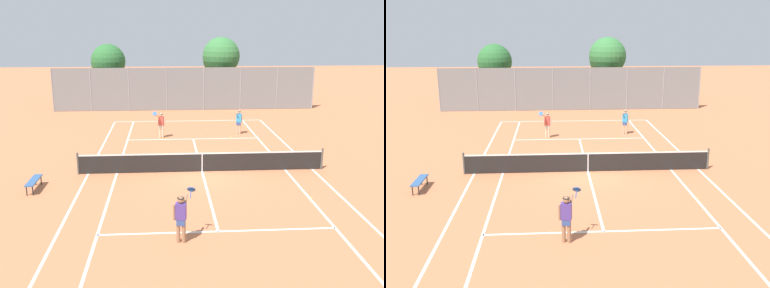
# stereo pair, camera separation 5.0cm
# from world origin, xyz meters

# --- Properties ---
(ground_plane) EXTENTS (120.00, 120.00, 0.00)m
(ground_plane) POSITION_xyz_m (0.00, 0.00, 0.00)
(ground_plane) COLOR #C67047
(court_line_markings) EXTENTS (11.10, 23.90, 0.01)m
(court_line_markings) POSITION_xyz_m (0.00, 0.00, 0.00)
(court_line_markings) COLOR white
(court_line_markings) RESTS_ON ground
(tennis_net) EXTENTS (12.00, 0.10, 1.07)m
(tennis_net) POSITION_xyz_m (0.00, 0.00, 0.51)
(tennis_net) COLOR #474C47
(tennis_net) RESTS_ON ground
(player_near_side) EXTENTS (0.78, 0.71, 1.77)m
(player_near_side) POSITION_xyz_m (-1.31, -7.07, 0.93)
(player_near_side) COLOR #936B4C
(player_near_side) RESTS_ON ground
(player_far_left) EXTENTS (0.80, 0.71, 1.77)m
(player_far_left) POSITION_xyz_m (-2.01, 6.86, 0.93)
(player_far_left) COLOR beige
(player_far_left) RESTS_ON ground
(player_far_right) EXTENTS (0.52, 0.47, 1.60)m
(player_far_right) POSITION_xyz_m (3.08, 7.51, 0.91)
(player_far_right) COLOR #D8A884
(player_far_right) RESTS_ON ground
(loose_tennis_ball_0) EXTENTS (0.07, 0.07, 0.07)m
(loose_tennis_ball_0) POSITION_xyz_m (1.20, 8.91, 0.03)
(loose_tennis_ball_0) COLOR #D1DB33
(loose_tennis_ball_0) RESTS_ON ground
(loose_tennis_ball_1) EXTENTS (0.07, 0.07, 0.07)m
(loose_tennis_ball_1) POSITION_xyz_m (2.47, 6.59, 0.03)
(loose_tennis_ball_1) COLOR #D1DB33
(loose_tennis_ball_1) RESTS_ON ground
(loose_tennis_ball_2) EXTENTS (0.07, 0.07, 0.07)m
(loose_tennis_ball_2) POSITION_xyz_m (3.07, 10.78, 0.03)
(loose_tennis_ball_2) COLOR #D1DB33
(loose_tennis_ball_2) RESTS_ON ground
(loose_tennis_ball_3) EXTENTS (0.07, 0.07, 0.07)m
(loose_tennis_ball_3) POSITION_xyz_m (4.18, -3.77, 0.03)
(loose_tennis_ball_3) COLOR #D1DB33
(loose_tennis_ball_3) RESTS_ON ground
(courtside_bench) EXTENTS (0.36, 1.50, 0.47)m
(courtside_bench) POSITION_xyz_m (-7.47, -1.98, 0.41)
(courtside_bench) COLOR #33598C
(courtside_bench) RESTS_ON ground
(back_fence) EXTENTS (22.20, 0.08, 3.64)m
(back_fence) POSITION_xyz_m (0.00, 16.37, 1.82)
(back_fence) COLOR gray
(back_fence) RESTS_ON ground
(tree_behind_left) EXTENTS (3.10, 3.10, 5.45)m
(tree_behind_left) POSITION_xyz_m (-6.84, 19.78, 3.81)
(tree_behind_left) COLOR brown
(tree_behind_left) RESTS_ON ground
(tree_behind_right) EXTENTS (3.37, 3.37, 6.05)m
(tree_behind_right) POSITION_xyz_m (3.30, 19.39, 4.25)
(tree_behind_right) COLOR brown
(tree_behind_right) RESTS_ON ground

